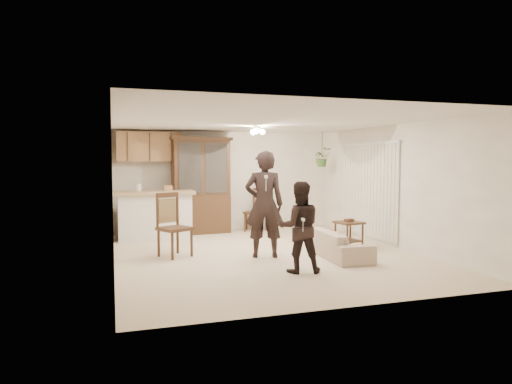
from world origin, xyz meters
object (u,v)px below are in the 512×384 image
object	(u,v)px
chair_hutch_left	(256,219)
chair_hutch_right	(256,219)
chair_bar	(175,239)
side_table	(349,234)
china_hutch	(201,186)
child	(299,230)
sofa	(339,237)
adult	(264,208)

from	to	relation	value
chair_hutch_left	chair_hutch_right	distance (m)	0.25
chair_bar	chair_hutch_right	distance (m)	3.55
side_table	chair_hutch_right	size ratio (longest dim) A/B	0.60
china_hutch	side_table	distance (m)	3.84
chair_bar	chair_hutch_right	xyz separation A→B (m)	(2.40, 2.61, -0.05)
china_hutch	side_table	bearing A→B (deg)	-50.85
side_table	chair_hutch_left	distance (m)	2.83
child	chair_hutch_left	world-z (taller)	child
sofa	adult	world-z (taller)	adult
sofa	china_hutch	bearing A→B (deg)	31.62
adult	child	bearing A→B (deg)	112.37
child	chair_bar	size ratio (longest dim) A/B	1.15
child	chair_bar	bearing A→B (deg)	-32.72
chair_hutch_left	chair_hutch_right	bearing A→B (deg)	121.70
adult	side_table	world-z (taller)	adult
china_hutch	chair_hutch_right	bearing A→B (deg)	-1.38
sofa	chair_hutch_right	world-z (taller)	chair_hutch_right
china_hutch	chair_hutch_right	size ratio (longest dim) A/B	2.38
sofa	chair_bar	bearing A→B (deg)	75.12
adult	child	world-z (taller)	adult
chair_bar	chair_hutch_left	distance (m)	3.33
china_hutch	chair_hutch_left	bearing A→B (deg)	-11.08
side_table	china_hutch	bearing A→B (deg)	132.50
child	chair_hutch_right	distance (m)	4.46
china_hutch	chair_hutch_right	distance (m)	1.68
sofa	adult	bearing A→B (deg)	76.40
china_hutch	chair_hutch_left	size ratio (longest dim) A/B	2.16
child	chair_bar	xyz separation A→B (m)	(-1.72, 1.78, -0.34)
chair_bar	chair_hutch_left	xyz separation A→B (m)	(2.32, 2.38, -0.03)
sofa	chair_hutch_right	xyz separation A→B (m)	(-0.47, 3.55, -0.09)
sofa	china_hutch	distance (m)	4.06
side_table	chair_hutch_right	bearing A→B (deg)	111.29
child	adult	bearing A→B (deg)	-69.21
chair_hutch_right	sofa	bearing A→B (deg)	82.04
sofa	chair_bar	size ratio (longest dim) A/B	1.60
china_hutch	side_table	xyz separation A→B (m)	(2.52, -2.75, -0.87)
sofa	side_table	distance (m)	0.97
chair_hutch_left	china_hutch	bearing A→B (deg)	-136.88
adult	chair_hutch_right	xyz separation A→B (m)	(0.84, 3.15, -0.62)
chair_hutch_left	chair_hutch_right	world-z (taller)	chair_hutch_left
child	chair_hutch_left	xyz separation A→B (m)	(0.60, 4.16, -0.37)
child	chair_bar	distance (m)	2.50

